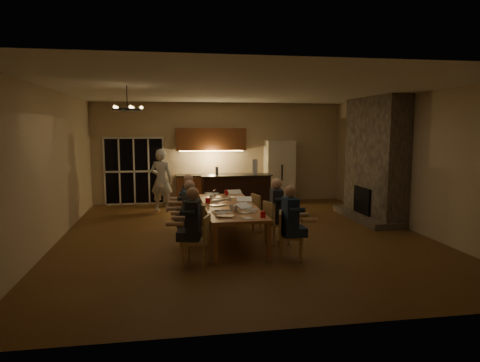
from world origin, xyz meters
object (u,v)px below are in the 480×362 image
at_px(redcup_far, 226,192).
at_px(plate_far, 244,198).
at_px(chair_left_near, 196,240).
at_px(person_left_near, 193,226).
at_px(chair_left_mid, 192,227).
at_px(person_right_near, 290,223).
at_px(laptop_a, 225,210).
at_px(person_left_mid, 190,214).
at_px(mug_back, 211,197).
at_px(chair_right_near, 291,236).
at_px(person_left_far, 189,204).
at_px(bar_blender, 255,167).
at_px(laptop_b, 248,207).
at_px(mug_front, 231,207).
at_px(can_right, 243,199).
at_px(can_cola, 214,193).
at_px(chair_right_mid, 277,222).
at_px(redcup_mid, 208,200).
at_px(chair_left_far, 187,215).
at_px(redcup_near, 263,214).
at_px(person_right_mid, 276,211).
at_px(bar_island, 236,193).
at_px(can_silver, 235,209).
at_px(standing_person, 161,180).
at_px(laptop_e, 213,193).
at_px(plate_left, 221,213).
at_px(chandelier, 127,110).
at_px(dining_table, 230,222).
at_px(plate_near, 252,209).
at_px(bar_bottle, 217,171).
at_px(refrigerator, 279,172).
at_px(laptop_d, 244,200).
at_px(laptop_c, 217,200).
at_px(mug_mid, 229,199).

distance_m(redcup_far, plate_far, 0.72).
relative_size(chair_left_near, person_left_near, 0.64).
height_order(chair_left_near, chair_left_mid, same).
distance_m(person_right_near, laptop_a, 1.24).
relative_size(person_left_mid, mug_back, 13.80).
height_order(chair_right_near, person_left_far, person_left_far).
distance_m(laptop_a, bar_blender, 4.38).
xyz_separation_m(laptop_b, mug_front, (-0.27, 0.35, -0.06)).
xyz_separation_m(person_right_near, can_right, (-0.52, 1.97, 0.12)).
bearing_deg(plate_far, laptop_b, -97.69).
bearing_deg(chair_right_near, can_cola, 35.14).
relative_size(chair_right_mid, redcup_mid, 7.42).
bearing_deg(chair_left_far, person_right_near, 52.42).
xyz_separation_m(person_left_far, plate_far, (1.31, 0.23, 0.07)).
bearing_deg(redcup_near, laptop_b, 110.44).
height_order(person_right_mid, bar_blender, bar_blender).
xyz_separation_m(person_left_mid, person_right_mid, (1.78, -0.01, 0.00)).
height_order(chair_right_mid, person_left_near, person_left_near).
distance_m(bar_island, can_silver, 3.79).
bearing_deg(standing_person, person_left_near, 120.08).
relative_size(person_left_near, laptop_e, 4.31).
bearing_deg(can_silver, mug_back, 102.19).
bearing_deg(plate_left, can_silver, 20.05).
xyz_separation_m(chandelier, mug_back, (1.70, 1.34, -1.95)).
relative_size(dining_table, chandelier, 5.92).
xyz_separation_m(chair_left_near, chair_left_mid, (-0.02, 1.07, 0.00)).
distance_m(bar_island, laptop_e, 2.13).
relative_size(dining_table, redcup_far, 27.29).
bearing_deg(dining_table, chair_right_mid, -26.84).
distance_m(person_right_mid, can_silver, 0.92).
height_order(chandelier, laptop_a, chandelier).
bearing_deg(person_right_near, can_right, 14.25).
bearing_deg(person_left_mid, can_silver, 64.38).
height_order(chair_left_far, plate_near, chair_left_far).
relative_size(chair_left_near, mug_back, 8.90).
bearing_deg(bar_island, person_left_near, -108.79).
height_order(chair_left_mid, chair_left_far, same).
bearing_deg(redcup_far, bar_bottle, 92.57).
distance_m(refrigerator, laptop_b, 5.61).
distance_m(standing_person, chandelier, 4.38).
height_order(chair_left_mid, chandelier, chandelier).
bearing_deg(chair_left_near, dining_table, 170.67).
distance_m(chair_right_near, can_silver, 1.30).
relative_size(laptop_d, can_right, 2.67).
xyz_separation_m(person_left_mid, laptop_c, (0.61, 0.54, 0.17)).
relative_size(standing_person, mug_mid, 18.16).
distance_m(person_left_near, laptop_e, 2.73).
distance_m(person_left_near, mug_back, 2.46).
distance_m(person_left_far, standing_person, 2.91).
relative_size(person_right_mid, can_cola, 11.50).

